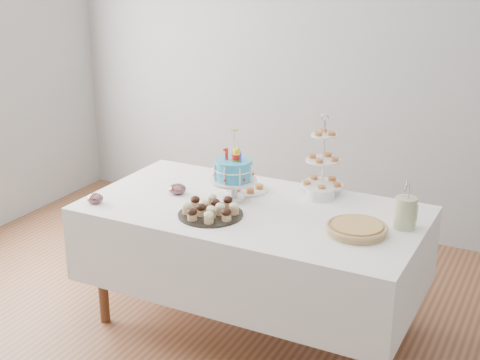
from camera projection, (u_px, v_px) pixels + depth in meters
The scene contains 12 objects.
floor at pixel (228, 350), 3.81m from camera, with size 5.00×5.00×0.00m, color brown.
walls at pixel (227, 120), 3.36m from camera, with size 5.04×4.04×2.70m.
table at pixel (252, 244), 3.88m from camera, with size 1.92×1.02×0.77m.
birthday_cake at pixel (234, 182), 3.87m from camera, with size 0.27×0.27×0.42m.
cupcake_tray at pixel (210, 209), 3.67m from camera, with size 0.36×0.36×0.08m.
pie at pixel (357, 228), 3.45m from camera, with size 0.32×0.32×0.05m.
tiered_stand at pixel (323, 161), 3.95m from camera, with size 0.25×0.25×0.49m.
plate_stack at pixel (320, 193), 3.93m from camera, with size 0.17×0.17×0.07m.
pastry_plate at pixel (247, 188), 4.05m from camera, with size 0.26×0.26×0.04m.
jam_bowl_a at pixel (95, 199), 3.86m from camera, with size 0.10×0.10×0.06m.
jam_bowl_b at pixel (177, 189), 4.00m from camera, with size 0.11×0.11×0.06m.
utensil_pitcher at pixel (405, 212), 3.50m from camera, with size 0.12×0.12×0.26m.
Camera 1 is at (1.55, -2.87, 2.18)m, focal length 50.00 mm.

